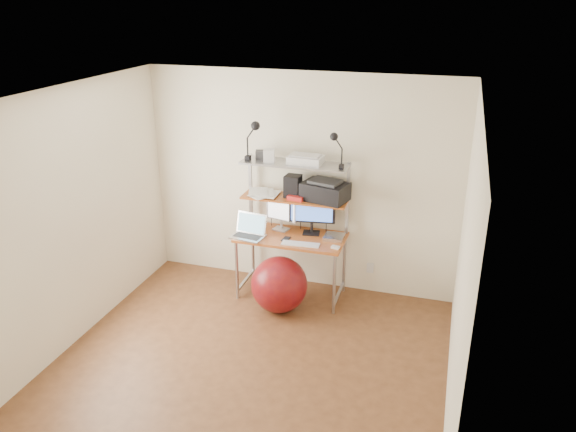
% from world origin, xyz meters
% --- Properties ---
extents(room, '(3.60, 3.60, 3.60)m').
position_xyz_m(room, '(0.00, 0.00, 1.25)').
color(room, brown).
rests_on(room, ground).
extents(computer_desk, '(1.20, 0.60, 1.57)m').
position_xyz_m(computer_desk, '(0.00, 1.50, 0.96)').
color(computer_desk, '#B75023').
rests_on(computer_desk, ground).
extents(desktop, '(1.20, 0.60, 0.00)m').
position_xyz_m(desktop, '(0.00, 1.44, 0.74)').
color(desktop, '#B75023').
rests_on(desktop, computer_desk).
extents(mid_shelf, '(1.18, 0.34, 0.00)m').
position_xyz_m(mid_shelf, '(0.00, 1.57, 1.15)').
color(mid_shelf, '#B75023').
rests_on(mid_shelf, computer_desk).
extents(top_shelf, '(1.18, 0.34, 0.00)m').
position_xyz_m(top_shelf, '(0.00, 1.57, 1.55)').
color(top_shelf, '#A1A0A5').
rests_on(top_shelf, computer_desk).
extents(floor, '(3.60, 3.60, 0.00)m').
position_xyz_m(floor, '(0.00, 0.00, 0.00)').
color(floor, brown).
rests_on(floor, ground).
extents(wall_outlet, '(0.08, 0.01, 0.12)m').
position_xyz_m(wall_outlet, '(0.85, 1.79, 0.30)').
color(wall_outlet, silver).
rests_on(wall_outlet, room).
extents(monitor_silver, '(0.37, 0.17, 0.42)m').
position_xyz_m(monitor_silver, '(-0.16, 1.59, 0.96)').
color(monitor_silver, silver).
rests_on(monitor_silver, desktop).
extents(monitor_black, '(0.51, 0.17, 0.52)m').
position_xyz_m(monitor_black, '(0.20, 1.59, 1.00)').
color(monitor_black, black).
rests_on(monitor_black, desktop).
extents(laptop, '(0.40, 0.34, 0.32)m').
position_xyz_m(laptop, '(-0.44, 1.31, 0.79)').
color(laptop, silver).
rests_on(laptop, desktop).
extents(keyboard, '(0.42, 0.15, 0.01)m').
position_xyz_m(keyboard, '(0.16, 1.25, 0.75)').
color(keyboard, silver).
rests_on(keyboard, desktop).
extents(mouse, '(0.09, 0.07, 0.02)m').
position_xyz_m(mouse, '(0.54, 1.27, 0.75)').
color(mouse, silver).
rests_on(mouse, desktop).
extents(mac_mini, '(0.21, 0.21, 0.04)m').
position_xyz_m(mac_mini, '(0.47, 1.51, 0.76)').
color(mac_mini, silver).
rests_on(mac_mini, desktop).
extents(phone, '(0.08, 0.14, 0.01)m').
position_xyz_m(phone, '(-0.03, 1.33, 0.75)').
color(phone, black).
rests_on(phone, desktop).
extents(printer, '(0.54, 0.43, 0.23)m').
position_xyz_m(printer, '(0.34, 1.59, 1.26)').
color(printer, black).
rests_on(printer, mid_shelf).
extents(nas_cube, '(0.18, 0.18, 0.25)m').
position_xyz_m(nas_cube, '(-0.03, 1.59, 1.27)').
color(nas_cube, black).
rests_on(nas_cube, mid_shelf).
extents(red_box, '(0.19, 0.14, 0.05)m').
position_xyz_m(red_box, '(0.04, 1.51, 1.18)').
color(red_box, red).
rests_on(red_box, mid_shelf).
extents(scanner, '(0.38, 0.25, 0.10)m').
position_xyz_m(scanner, '(0.12, 1.58, 1.60)').
color(scanner, silver).
rests_on(scanner, top_shelf).
extents(box_white, '(0.14, 0.12, 0.14)m').
position_xyz_m(box_white, '(-0.28, 1.52, 1.62)').
color(box_white, silver).
rests_on(box_white, top_shelf).
extents(box_grey, '(0.12, 0.12, 0.09)m').
position_xyz_m(box_grey, '(-0.41, 1.61, 1.60)').
color(box_grey, '#302F32').
rests_on(box_grey, top_shelf).
extents(clip_lamp_left, '(0.18, 0.10, 0.44)m').
position_xyz_m(clip_lamp_left, '(-0.44, 1.49, 1.87)').
color(clip_lamp_left, black).
rests_on(clip_lamp_left, top_shelf).
extents(clip_lamp_right, '(0.15, 0.08, 0.38)m').
position_xyz_m(clip_lamp_right, '(0.46, 1.49, 1.83)').
color(clip_lamp_right, black).
rests_on(clip_lamp_right, top_shelf).
extents(exercise_ball, '(0.62, 0.62, 0.62)m').
position_xyz_m(exercise_ball, '(-0.03, 1.09, 0.31)').
color(exercise_ball, maroon).
rests_on(exercise_ball, floor).
extents(paper_stack, '(0.39, 0.41, 0.03)m').
position_xyz_m(paper_stack, '(-0.37, 1.57, 1.17)').
color(paper_stack, white).
rests_on(paper_stack, mid_shelf).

